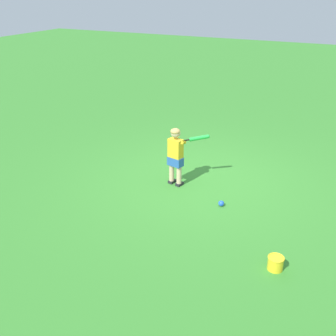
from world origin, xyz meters
TOP-DOWN VIEW (x-y plane):
  - ground_plane at (0.00, 0.00)m, footprint 40.00×40.00m
  - child_batter at (0.38, 0.34)m, footprint 0.64×0.56m
  - play_ball_far_right at (-0.63, 0.75)m, footprint 0.10×0.10m
  - toy_bucket at (-1.80, 2.00)m, footprint 0.22×0.22m

SIDE VIEW (x-z plane):
  - ground_plane at x=0.00m, z-range 0.00..0.00m
  - play_ball_far_right at x=-0.63m, z-range 0.00..0.10m
  - toy_bucket at x=-1.80m, z-range 0.00..0.19m
  - child_batter at x=0.38m, z-range 0.11..1.19m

